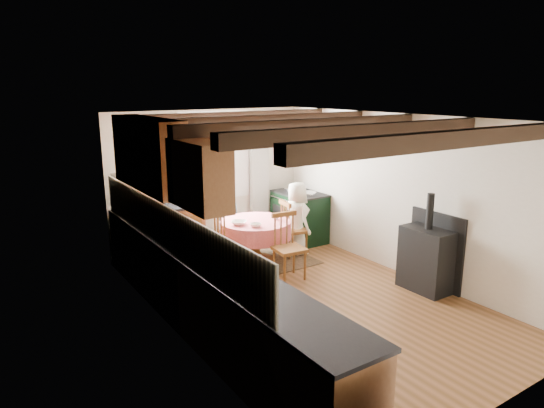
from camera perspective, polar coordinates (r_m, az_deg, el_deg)
floor at (r=6.67m, az=3.88°, el=-11.02°), size 3.60×5.50×0.00m
ceiling at (r=6.07m, az=4.25°, el=10.02°), size 3.60×5.50×0.00m
wall_back at (r=8.55m, az=-7.27°, el=2.90°), size 3.60×0.00×2.40m
wall_front at (r=4.53m, az=26.06°, el=-8.25°), size 3.60×0.00×2.40m
wall_left at (r=5.39m, az=-11.30°, el=-3.66°), size 0.00×5.50×2.40m
wall_right at (r=7.48m, az=15.06°, el=0.97°), size 0.00×5.50×2.40m
beam_a at (r=4.67m, az=19.56°, el=7.09°), size 3.60×0.16×0.16m
beam_b at (r=5.33m, az=10.91°, el=8.34°), size 3.60×0.16×0.16m
beam_c at (r=6.08m, az=4.24°, el=9.18°), size 3.60×0.16×0.16m
beam_d at (r=6.90m, az=-0.93°, el=9.74°), size 3.60×0.16×0.16m
beam_e at (r=7.75m, az=-5.00°, el=10.13°), size 3.60×0.16×0.16m
splash_left at (r=5.67m, az=-12.28°, el=-2.86°), size 0.02×4.50×0.55m
splash_back at (r=8.15m, az=-13.51°, el=2.09°), size 1.40×0.02×0.55m
base_cabinet_left at (r=5.77m, az=-8.15°, el=-10.42°), size 0.60×5.30×0.88m
base_cabinet_back at (r=8.06m, az=-12.85°, el=-3.58°), size 1.30×0.60×0.88m
worktop_left at (r=5.61m, az=-8.12°, el=-6.08°), size 0.64×5.30×0.04m
worktop_back at (r=7.92m, az=-12.97°, el=-0.43°), size 1.30×0.64×0.04m
wall_cabinet_glass at (r=6.39m, az=-14.36°, el=5.77°), size 0.34×1.80×0.90m
wall_cabinet_solid at (r=5.03m, az=-8.56°, el=3.41°), size 0.34×0.90×0.70m
window_frame at (r=8.52m, az=-6.70°, el=5.60°), size 1.34×0.03×1.54m
window_pane at (r=8.52m, az=-6.72°, el=5.60°), size 1.20×0.01×1.40m
curtain_left at (r=8.18m, az=-11.64°, el=1.52°), size 0.35×0.10×2.10m
curtain_right at (r=8.94m, az=-1.51°, el=2.82°), size 0.35×0.10×2.10m
curtain_rod at (r=8.38m, az=-6.55°, el=9.60°), size 2.00×0.03×0.03m
wall_picture at (r=9.03m, az=4.10°, el=6.75°), size 0.04×0.50×0.60m
wall_plate at (r=8.96m, az=-1.23°, el=6.73°), size 0.30×0.02×0.30m
rug at (r=7.98m, az=-1.91°, el=-6.71°), size 1.75×1.36×0.01m
dining_table at (r=7.86m, az=-1.93°, el=-4.40°), size 1.14×1.14×0.69m
chair_near at (r=7.15m, az=2.07°, el=-5.03°), size 0.46×0.48×0.99m
chair_left at (r=7.42m, az=-7.32°, el=-4.33°), size 0.45×0.43×1.01m
chair_right at (r=8.14m, az=2.58°, el=-2.81°), size 0.49×0.47×0.95m
aga_range at (r=8.93m, az=3.24°, el=-1.42°), size 0.65×1.00×0.92m
cast_iron_stove at (r=7.02m, az=17.75°, el=-4.33°), size 0.41×0.69×1.38m
child_far at (r=8.45m, az=-5.06°, el=-1.92°), size 0.43×0.34×1.04m
child_right at (r=8.20m, az=2.91°, el=-1.66°), size 0.43×0.63×1.23m
bowl_a at (r=7.56m, az=-3.90°, el=-2.21°), size 0.34×0.34×0.06m
bowl_b at (r=7.42m, az=-1.92°, el=-2.50°), size 0.24×0.24×0.05m
cup at (r=7.82m, az=0.53°, el=-1.52°), size 0.12×0.12×0.09m
canister_tall at (r=7.79m, az=-13.97°, el=0.37°), size 0.14×0.14×0.25m
canister_wide at (r=8.03m, az=-12.91°, el=0.71°), size 0.20×0.20×0.22m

